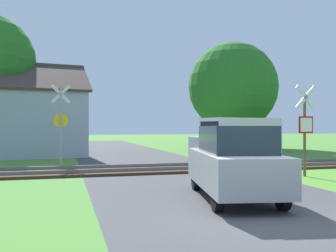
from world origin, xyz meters
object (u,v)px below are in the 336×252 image
object	(u,v)px
tree_far	(247,90)
house	(20,122)
tree_right	(233,87)
mail_truck	(238,137)
parked_car	(234,162)
crossing_sign_far	(61,119)
stop_sign_near	(305,126)

from	to	relation	value
tree_far	house	bearing A→B (deg)	-164.24
tree_far	tree_right	distance (m)	5.32
mail_truck	tree_far	bearing A→B (deg)	-43.18
tree_right	parked_car	xyz separation A→B (m)	(-7.94, -16.87, -3.82)
mail_truck	crossing_sign_far	bearing A→B (deg)	81.57
house	mail_truck	world-z (taller)	house
house	tree_far	bearing A→B (deg)	9.59
house	mail_truck	xyz separation A→B (m)	(11.67, -5.88, -0.85)
house	parked_car	bearing A→B (deg)	-73.75
mail_truck	parked_car	distance (m)	11.31
crossing_sign_far	mail_truck	distance (m)	9.30
stop_sign_near	house	size ratio (longest dim) A/B	0.39
house	crossing_sign_far	bearing A→B (deg)	-76.21
house	tree_far	world-z (taller)	tree_far
stop_sign_near	parked_car	xyz separation A→B (m)	(-4.25, -3.13, -0.91)
house	tree_far	size ratio (longest dim) A/B	1.10
stop_sign_near	parked_car	size ratio (longest dim) A/B	0.77
crossing_sign_far	mail_truck	size ratio (longest dim) A/B	0.71
stop_sign_near	mail_truck	xyz separation A→B (m)	(0.82, 6.97, -0.57)
crossing_sign_far	mail_truck	world-z (taller)	crossing_sign_far
crossing_sign_far	tree_far	distance (m)	19.60
house	stop_sign_near	bearing A→B (deg)	-56.03
crossing_sign_far	house	world-z (taller)	house
mail_truck	house	bearing A→B (deg)	49.58
crossing_sign_far	parked_car	size ratio (longest dim) A/B	0.87
crossing_sign_far	tree_far	size ratio (longest dim) A/B	0.49
tree_far	tree_right	size ratio (longest dim) A/B	0.94
tree_far	mail_truck	world-z (taller)	tree_far
tree_far	tree_right	world-z (taller)	tree_right
stop_sign_near	parked_car	world-z (taller)	stop_sign_near
tree_right	mail_truck	world-z (taller)	tree_right
crossing_sign_far	house	xyz separation A→B (m)	(-2.44, 6.73, -0.02)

